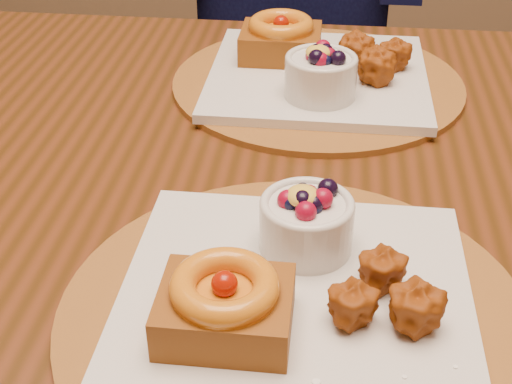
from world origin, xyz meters
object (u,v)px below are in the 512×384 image
place_setting_far (316,70)px  chair_far (300,66)px  place_setting_near (293,293)px  dining_table (306,232)px

place_setting_far → chair_far: place_setting_far is taller
place_setting_near → chair_far: bearing=92.8°
place_setting_near → place_setting_far: 0.43m
dining_table → chair_far: bearing=93.5°
dining_table → place_setting_far: place_setting_far is taller
place_setting_near → chair_far: 1.25m
dining_table → place_setting_near: bearing=-90.5°
dining_table → chair_far: 1.02m
dining_table → place_setting_far: bearing=90.7°
place_setting_far → dining_table: bearing=-89.3°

